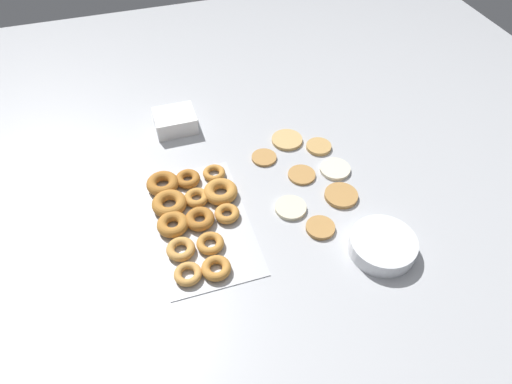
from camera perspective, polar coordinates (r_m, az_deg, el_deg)
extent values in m
plane|color=#B2B5BA|center=(1.58, 1.97, 0.66)|extent=(3.00, 3.00, 0.00)
cylinder|color=#B27F42|center=(1.68, 1.01, 4.33)|extent=(0.09, 0.09, 0.01)
cylinder|color=#B27F42|center=(1.62, 5.73, 2.14)|extent=(0.10, 0.10, 0.01)
cylinder|color=beige|center=(1.51, 4.35, -1.98)|extent=(0.10, 0.10, 0.01)
cylinder|color=#B27F42|center=(1.57, 10.59, -0.43)|extent=(0.11, 0.11, 0.02)
cylinder|color=tan|center=(1.75, 3.90, 6.52)|extent=(0.12, 0.12, 0.01)
cylinder|color=tan|center=(1.73, 7.84, 5.64)|extent=(0.09, 0.09, 0.01)
cylinder|color=#B27F42|center=(1.46, 8.05, -4.44)|extent=(0.09, 0.09, 0.01)
cylinder|color=beige|center=(1.65, 9.85, 2.84)|extent=(0.11, 0.11, 0.01)
cube|color=silver|center=(1.48, -6.76, -3.80)|extent=(0.51, 0.30, 0.01)
torus|color=#AD6B28|center=(1.59, -11.59, 1.04)|extent=(0.11, 0.11, 0.03)
torus|color=#B7752D|center=(1.52, -10.78, -1.43)|extent=(0.11, 0.11, 0.04)
torus|color=#B7752D|center=(1.46, -10.36, -4.00)|extent=(0.10, 0.10, 0.03)
torus|color=#D19347|center=(1.40, -9.39, -7.06)|extent=(0.09, 0.09, 0.03)
torus|color=#D19347|center=(1.35, -8.51, -10.10)|extent=(0.08, 0.08, 0.02)
torus|color=#AD6B28|center=(1.59, -8.52, 1.65)|extent=(0.09, 0.09, 0.03)
torus|color=#C68438|center=(1.53, -7.43, -0.71)|extent=(0.08, 0.08, 0.03)
torus|color=#AD6B28|center=(1.46, -7.04, -3.36)|extent=(0.09, 0.09, 0.03)
torus|color=#C68438|center=(1.40, -5.74, -6.39)|extent=(0.08, 0.08, 0.02)
torus|color=#C68438|center=(1.35, -5.00, -9.45)|extent=(0.09, 0.09, 0.03)
torus|color=#C68438|center=(1.61, -5.26, 2.38)|extent=(0.08, 0.08, 0.02)
torus|color=#C68438|center=(1.53, -4.44, 0.04)|extent=(0.11, 0.11, 0.04)
torus|color=#C68438|center=(1.47, -3.65, -2.71)|extent=(0.08, 0.08, 0.03)
cylinder|color=white|center=(1.43, 15.53, -6.44)|extent=(0.20, 0.20, 0.05)
cube|color=white|center=(1.84, -9.99, 8.19)|extent=(0.14, 0.16, 0.02)
cube|color=white|center=(1.82, -10.08, 8.74)|extent=(0.14, 0.16, 0.02)
cube|color=white|center=(1.81, -10.17, 9.31)|extent=(0.14, 0.16, 0.02)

